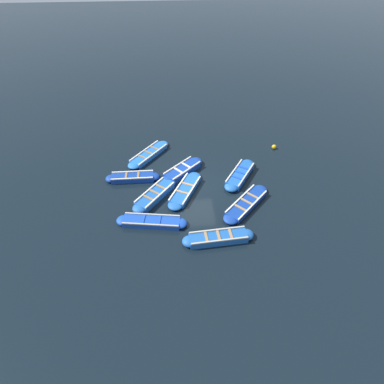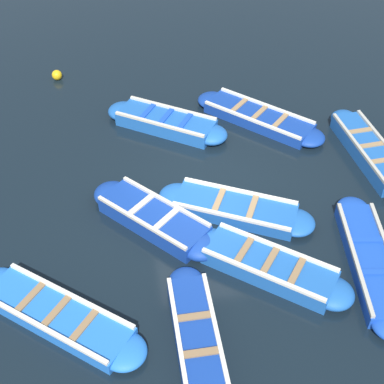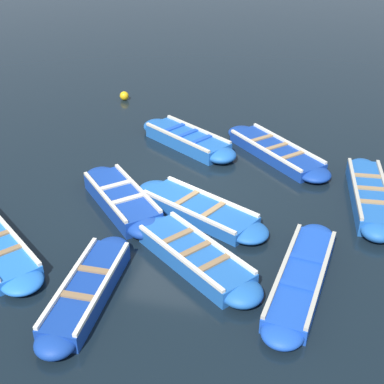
{
  "view_description": "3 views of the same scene",
  "coord_description": "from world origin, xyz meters",
  "px_view_note": "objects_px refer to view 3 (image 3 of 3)",
  "views": [
    {
      "loc": [
        -14.12,
        1.34,
        12.18
      ],
      "look_at": [
        -0.92,
        0.31,
        0.24
      ],
      "focal_mm": 28.0,
      "sensor_mm": 36.0,
      "label": 1
    },
    {
      "loc": [
        1.76,
        9.2,
        8.77
      ],
      "look_at": [
        0.32,
        0.25,
        0.39
      ],
      "focal_mm": 50.0,
      "sensor_mm": 36.0,
      "label": 2
    },
    {
      "loc": [
        -2.83,
        10.94,
        6.83
      ],
      "look_at": [
        -0.35,
        0.37,
        0.4
      ],
      "focal_mm": 50.0,
      "sensor_mm": 36.0,
      "label": 3
    }
  ],
  "objects_px": {
    "boat_stern_in": "(195,257)",
    "boat_near_quay": "(122,200)",
    "boat_centre": "(369,196)",
    "boat_outer_right": "(199,210)",
    "boat_broadside": "(276,152)",
    "buoy_orange_near": "(124,96)",
    "boat_outer_left": "(87,290)",
    "boat_inner_gap": "(301,278)",
    "boat_drifting": "(187,140)"
  },
  "relations": [
    {
      "from": "boat_broadside",
      "to": "boat_near_quay",
      "type": "height_order",
      "value": "boat_near_quay"
    },
    {
      "from": "boat_centre",
      "to": "boat_outer_right",
      "type": "xyz_separation_m",
      "value": [
        3.86,
        1.47,
        -0.05
      ]
    },
    {
      "from": "boat_inner_gap",
      "to": "boat_centre",
      "type": "bearing_deg",
      "value": -112.41
    },
    {
      "from": "boat_broadside",
      "to": "boat_outer_left",
      "type": "relative_size",
      "value": 1.01
    },
    {
      "from": "boat_broadside",
      "to": "boat_centre",
      "type": "relative_size",
      "value": 0.91
    },
    {
      "from": "boat_inner_gap",
      "to": "boat_stern_in",
      "type": "distance_m",
      "value": 2.14
    },
    {
      "from": "boat_outer_left",
      "to": "boat_broadside",
      "type": "bearing_deg",
      "value": -113.2
    },
    {
      "from": "boat_drifting",
      "to": "boat_centre",
      "type": "bearing_deg",
      "value": 157.15
    },
    {
      "from": "boat_near_quay",
      "to": "boat_centre",
      "type": "distance_m",
      "value": 5.95
    },
    {
      "from": "boat_drifting",
      "to": "boat_near_quay",
      "type": "xyz_separation_m",
      "value": [
        0.73,
        3.65,
        0.01
      ]
    },
    {
      "from": "boat_inner_gap",
      "to": "boat_stern_in",
      "type": "height_order",
      "value": "boat_stern_in"
    },
    {
      "from": "boat_inner_gap",
      "to": "boat_near_quay",
      "type": "xyz_separation_m",
      "value": [
        4.33,
        -1.9,
        0.04
      ]
    },
    {
      "from": "boat_stern_in",
      "to": "boat_near_quay",
      "type": "distance_m",
      "value": 2.8
    },
    {
      "from": "boat_drifting",
      "to": "boat_outer_left",
      "type": "xyz_separation_m",
      "value": [
        0.28,
        6.83,
        -0.01
      ]
    },
    {
      "from": "boat_inner_gap",
      "to": "boat_stern_in",
      "type": "xyz_separation_m",
      "value": [
        2.14,
        -0.15,
        0.03
      ]
    },
    {
      "from": "boat_stern_in",
      "to": "buoy_orange_near",
      "type": "xyz_separation_m",
      "value": [
        4.51,
        -8.51,
        -0.03
      ]
    },
    {
      "from": "boat_drifting",
      "to": "boat_stern_in",
      "type": "height_order",
      "value": "boat_drifting"
    },
    {
      "from": "boat_outer_left",
      "to": "buoy_orange_near",
      "type": "xyz_separation_m",
      "value": [
        2.77,
        -9.94,
        -0.02
      ]
    },
    {
      "from": "boat_inner_gap",
      "to": "boat_centre",
      "type": "xyz_separation_m",
      "value": [
        -1.42,
        -3.43,
        0.04
      ]
    },
    {
      "from": "boat_broadside",
      "to": "boat_outer_right",
      "type": "distance_m",
      "value": 3.73
    },
    {
      "from": "boat_near_quay",
      "to": "buoy_orange_near",
      "type": "height_order",
      "value": "boat_near_quay"
    },
    {
      "from": "boat_inner_gap",
      "to": "boat_outer_right",
      "type": "height_order",
      "value": "boat_inner_gap"
    },
    {
      "from": "boat_outer_right",
      "to": "buoy_orange_near",
      "type": "distance_m",
      "value": 7.9
    },
    {
      "from": "boat_drifting",
      "to": "boat_stern_in",
      "type": "bearing_deg",
      "value": 105.14
    },
    {
      "from": "boat_centre",
      "to": "boat_outer_right",
      "type": "height_order",
      "value": "boat_centre"
    },
    {
      "from": "boat_stern_in",
      "to": "boat_outer_left",
      "type": "bearing_deg",
      "value": 39.58
    },
    {
      "from": "boat_stern_in",
      "to": "boat_outer_right",
      "type": "distance_m",
      "value": 1.84
    },
    {
      "from": "boat_inner_gap",
      "to": "boat_broadside",
      "type": "distance_m",
      "value": 5.5
    },
    {
      "from": "boat_drifting",
      "to": "boat_broadside",
      "type": "xyz_separation_m",
      "value": [
        -2.59,
        0.14,
        -0.04
      ]
    },
    {
      "from": "boat_near_quay",
      "to": "boat_broadside",
      "type": "bearing_deg",
      "value": -133.43
    },
    {
      "from": "boat_drifting",
      "to": "buoy_orange_near",
      "type": "distance_m",
      "value": 4.36
    },
    {
      "from": "boat_outer_left",
      "to": "buoy_orange_near",
      "type": "relative_size",
      "value": 10.91
    },
    {
      "from": "boat_inner_gap",
      "to": "boat_outer_left",
      "type": "relative_size",
      "value": 1.15
    },
    {
      "from": "boat_near_quay",
      "to": "boat_outer_right",
      "type": "height_order",
      "value": "boat_near_quay"
    },
    {
      "from": "boat_stern_in",
      "to": "boat_near_quay",
      "type": "relative_size",
      "value": 1.07
    },
    {
      "from": "boat_broadside",
      "to": "boat_outer_left",
      "type": "height_order",
      "value": "boat_outer_left"
    },
    {
      "from": "boat_centre",
      "to": "buoy_orange_near",
      "type": "bearing_deg",
      "value": -32.95
    },
    {
      "from": "boat_near_quay",
      "to": "boat_outer_left",
      "type": "bearing_deg",
      "value": 98.13
    },
    {
      "from": "boat_inner_gap",
      "to": "boat_broadside",
      "type": "bearing_deg",
      "value": -79.46
    },
    {
      "from": "boat_inner_gap",
      "to": "boat_stern_in",
      "type": "bearing_deg",
      "value": -4.09
    },
    {
      "from": "boat_broadside",
      "to": "boat_centre",
      "type": "distance_m",
      "value": 3.13
    },
    {
      "from": "boat_broadside",
      "to": "buoy_orange_near",
      "type": "height_order",
      "value": "boat_broadside"
    },
    {
      "from": "boat_outer_left",
      "to": "boat_outer_right",
      "type": "relative_size",
      "value": 0.92
    },
    {
      "from": "buoy_orange_near",
      "to": "boat_inner_gap",
      "type": "bearing_deg",
      "value": 127.51
    },
    {
      "from": "boat_drifting",
      "to": "buoy_orange_near",
      "type": "relative_size",
      "value": 11.07
    },
    {
      "from": "boat_drifting",
      "to": "boat_outer_right",
      "type": "height_order",
      "value": "boat_drifting"
    },
    {
      "from": "boat_broadside",
      "to": "boat_outer_left",
      "type": "bearing_deg",
      "value": 66.8
    },
    {
      "from": "boat_broadside",
      "to": "boat_stern_in",
      "type": "distance_m",
      "value": 5.38
    },
    {
      "from": "boat_outer_left",
      "to": "buoy_orange_near",
      "type": "bearing_deg",
      "value": -74.42
    },
    {
      "from": "boat_near_quay",
      "to": "boat_outer_right",
      "type": "bearing_deg",
      "value": -177.96
    }
  ]
}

